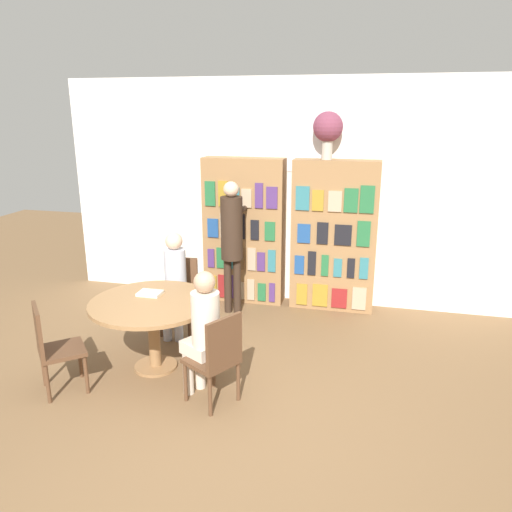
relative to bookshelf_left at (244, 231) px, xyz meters
name	(u,v)px	position (x,y,z in m)	size (l,w,h in m)	color
ground_plane	(217,444)	(0.61, -3.14, -0.99)	(16.00, 16.00, 0.00)	brown
wall_back	(291,193)	(0.61, 0.19, 0.52)	(6.40, 0.07, 3.00)	silver
bookshelf_left	(244,231)	(0.00, 0.00, 0.00)	(1.10, 0.34, 1.98)	olive
bookshelf_right	(334,236)	(1.22, 0.00, 0.00)	(1.10, 0.34, 1.98)	olive
flower_vase	(328,129)	(1.08, 0.00, 1.37)	(0.37, 0.37, 0.59)	#B7AD9E
reading_table	(152,312)	(-0.39, -2.11, -0.36)	(1.25, 1.25, 0.74)	olive
chair_near_camera	(52,345)	(-1.11, -2.76, -0.50)	(0.56, 0.56, 0.88)	brown
chair_left_side	(180,291)	(-0.50, -1.15, -0.50)	(0.44, 0.44, 0.88)	brown
chair_far_side	(217,356)	(0.44, -2.59, -0.50)	(0.55, 0.55, 0.88)	brown
seated_reader_left	(175,279)	(-0.48, -1.33, -0.28)	(0.28, 0.38, 1.25)	#B2B7C6
seated_reader_right	(203,327)	(0.29, -2.50, -0.28)	(0.41, 0.38, 1.24)	beige
librarian_standing	(232,235)	(-0.03, -0.50, 0.07)	(0.28, 0.55, 1.74)	#332319
open_book_on_table	(150,293)	(-0.49, -1.95, -0.23)	(0.24, 0.18, 0.03)	silver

